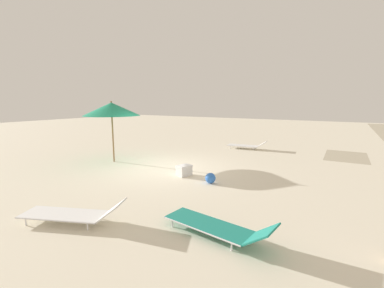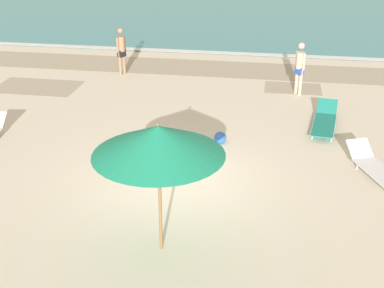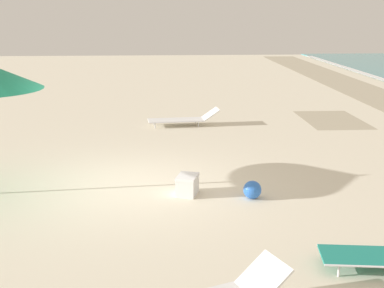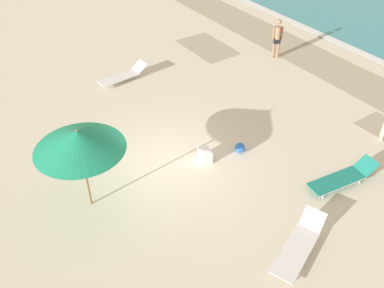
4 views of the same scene
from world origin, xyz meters
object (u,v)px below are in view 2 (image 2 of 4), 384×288
(beachgoer_wading_adult, at_px, (121,49))
(cooler_box, at_px, (203,155))
(beach_ball, at_px, (220,138))
(beachgoer_shoreline_child, at_px, (300,65))
(sun_lounger_near_water_left, at_px, (325,121))
(sun_lounger_under_umbrella, at_px, (378,169))
(beach_umbrella, at_px, (158,141))

(beachgoer_wading_adult, bearing_deg, cooler_box, 58.66)
(beachgoer_wading_adult, height_order, beach_ball, beachgoer_wading_adult)
(beachgoer_wading_adult, height_order, beachgoer_shoreline_child, same)
(cooler_box, bearing_deg, beach_ball, 92.65)
(sun_lounger_near_water_left, xyz_separation_m, beachgoer_shoreline_child, (-0.71, 2.83, 0.79))
(sun_lounger_near_water_left, bearing_deg, sun_lounger_under_umbrella, -62.32)
(sun_lounger_near_water_left, bearing_deg, beachgoer_shoreline_child, 111.66)
(sun_lounger_under_umbrella, relative_size, beachgoer_wading_adult, 1.29)
(beach_umbrella, height_order, beach_ball, beach_umbrella)
(beachgoer_shoreline_child, bearing_deg, sun_lounger_near_water_left, 155.34)
(beach_umbrella, relative_size, beach_ball, 7.73)
(beachgoer_wading_adult, bearing_deg, beachgoer_shoreline_child, 107.58)
(sun_lounger_near_water_left, height_order, cooler_box, sun_lounger_near_water_left)
(sun_lounger_near_water_left, height_order, beach_ball, sun_lounger_near_water_left)
(sun_lounger_under_umbrella, xyz_separation_m, beach_ball, (-3.88, 1.29, -0.04))
(beach_ball, bearing_deg, beachgoer_shoreline_child, 64.26)
(beachgoer_shoreline_child, bearing_deg, beach_umbrella, 125.19)
(beach_umbrella, xyz_separation_m, cooler_box, (0.26, 3.74, -2.04))
(beach_umbrella, height_order, sun_lounger_near_water_left, beach_umbrella)
(beach_ball, bearing_deg, beach_umbrella, -96.35)
(sun_lounger_under_umbrella, distance_m, cooler_box, 4.18)
(beach_umbrella, xyz_separation_m, sun_lounger_under_umbrella, (4.43, 3.62, -2.02))
(sun_lounger_under_umbrella, xyz_separation_m, beachgoer_wading_adult, (-8.20, 6.84, 0.79))
(beach_umbrella, relative_size, cooler_box, 4.45)
(beach_umbrella, xyz_separation_m, beachgoer_shoreline_child, (2.67, 9.30, -1.23))
(beach_umbrella, distance_m, sun_lounger_under_umbrella, 6.07)
(beachgoer_shoreline_child, bearing_deg, beachgoer_wading_adult, 41.03)
(sun_lounger_under_umbrella, relative_size, beachgoer_shoreline_child, 1.29)
(sun_lounger_near_water_left, relative_size, beachgoer_shoreline_child, 1.29)
(sun_lounger_under_umbrella, height_order, beachgoer_shoreline_child, beachgoer_shoreline_child)
(beach_umbrella, height_order, beachgoer_shoreline_child, beach_umbrella)
(beachgoer_shoreline_child, xyz_separation_m, beach_ball, (-2.12, -4.40, -0.83))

